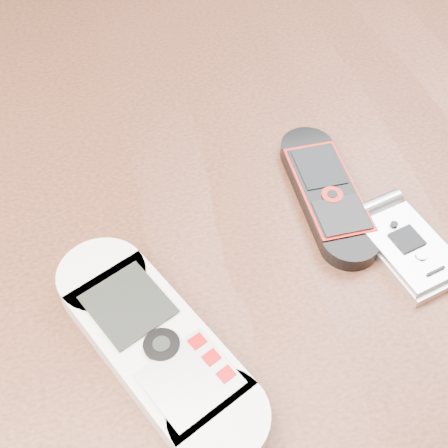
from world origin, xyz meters
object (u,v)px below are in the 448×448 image
nokia_white (156,344)px  table (218,310)px  nokia_black_red (327,193)px  motorola_razr (407,247)px

nokia_white → table: bearing=29.5°
nokia_white → nokia_black_red: size_ratio=1.32×
nokia_white → motorola_razr: nokia_white is taller
nokia_black_red → motorola_razr: size_ratio=1.53×
nokia_white → nokia_black_red: bearing=8.1°
nokia_black_red → table: bearing=-171.2°
motorola_razr → nokia_black_red: bearing=107.5°
table → nokia_white: (-0.06, -0.08, 0.12)m
table → nokia_white: nokia_white is taller
nokia_white → motorola_razr: bearing=-14.5°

